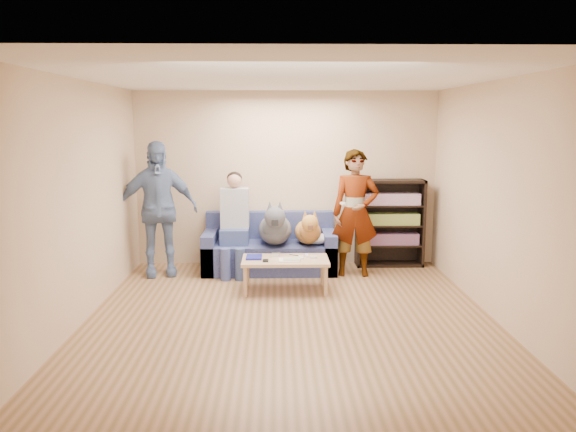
{
  "coord_description": "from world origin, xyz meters",
  "views": [
    {
      "loc": [
        -0.15,
        -5.91,
        2.15
      ],
      "look_at": [
        0.0,
        1.2,
        0.95
      ],
      "focal_mm": 35.0,
      "sensor_mm": 36.0,
      "label": 1
    }
  ],
  "objects_px": {
    "notebook_blue": "(254,257)",
    "camera_silver": "(276,255)",
    "dog_gray": "(275,228)",
    "sofa": "(270,251)",
    "dog_tan": "(308,231)",
    "coffee_table": "(285,262)",
    "bookshelf": "(390,221)",
    "person_seated": "(234,219)",
    "person_standing_right": "(355,213)",
    "person_standing_left": "(157,209)"
  },
  "relations": [
    {
      "from": "notebook_blue",
      "to": "camera_silver",
      "type": "relative_size",
      "value": 2.36
    },
    {
      "from": "person_standing_right",
      "to": "person_standing_left",
      "type": "bearing_deg",
      "value": -177.19
    },
    {
      "from": "sofa",
      "to": "dog_tan",
      "type": "height_order",
      "value": "dog_tan"
    },
    {
      "from": "dog_tan",
      "to": "bookshelf",
      "type": "relative_size",
      "value": 0.88
    },
    {
      "from": "person_seated",
      "to": "bookshelf",
      "type": "bearing_deg",
      "value": 8.91
    },
    {
      "from": "person_standing_left",
      "to": "coffee_table",
      "type": "relative_size",
      "value": 1.72
    },
    {
      "from": "person_standing_right",
      "to": "person_standing_left",
      "type": "xyz_separation_m",
      "value": [
        -2.77,
        0.07,
        0.06
      ]
    },
    {
      "from": "notebook_blue",
      "to": "bookshelf",
      "type": "bearing_deg",
      "value": 31.58
    },
    {
      "from": "dog_tan",
      "to": "dog_gray",
      "type": "bearing_deg",
      "value": -177.93
    },
    {
      "from": "bookshelf",
      "to": "dog_gray",
      "type": "bearing_deg",
      "value": -165.65
    },
    {
      "from": "dog_gray",
      "to": "notebook_blue",
      "type": "bearing_deg",
      "value": -108.96
    },
    {
      "from": "dog_gray",
      "to": "dog_tan",
      "type": "xyz_separation_m",
      "value": [
        0.47,
        0.02,
        -0.05
      ]
    },
    {
      "from": "notebook_blue",
      "to": "bookshelf",
      "type": "distance_m",
      "value": 2.35
    },
    {
      "from": "camera_silver",
      "to": "person_seated",
      "type": "xyz_separation_m",
      "value": [
        -0.59,
        0.79,
        0.33
      ]
    },
    {
      "from": "person_standing_right",
      "to": "person_seated",
      "type": "bearing_deg",
      "value": 178.41
    },
    {
      "from": "dog_tan",
      "to": "coffee_table",
      "type": "bearing_deg",
      "value": -111.94
    },
    {
      "from": "sofa",
      "to": "coffee_table",
      "type": "xyz_separation_m",
      "value": [
        0.21,
        -1.04,
        0.09
      ]
    },
    {
      "from": "sofa",
      "to": "coffee_table",
      "type": "distance_m",
      "value": 1.06
    },
    {
      "from": "person_standing_left",
      "to": "dog_tan",
      "type": "xyz_separation_m",
      "value": [
        2.12,
        0.04,
        -0.33
      ]
    },
    {
      "from": "camera_silver",
      "to": "person_standing_left",
      "type": "bearing_deg",
      "value": 157.47
    },
    {
      "from": "person_standing_right",
      "to": "coffee_table",
      "type": "height_order",
      "value": "person_standing_right"
    },
    {
      "from": "sofa",
      "to": "dog_gray",
      "type": "height_order",
      "value": "dog_gray"
    },
    {
      "from": "person_seated",
      "to": "coffee_table",
      "type": "height_order",
      "value": "person_seated"
    },
    {
      "from": "sofa",
      "to": "dog_gray",
      "type": "xyz_separation_m",
      "value": [
        0.08,
        -0.21,
        0.39
      ]
    },
    {
      "from": "dog_gray",
      "to": "sofa",
      "type": "bearing_deg",
      "value": 111.37
    },
    {
      "from": "person_standing_left",
      "to": "person_seated",
      "type": "bearing_deg",
      "value": -8.61
    },
    {
      "from": "person_standing_left",
      "to": "notebook_blue",
      "type": "distance_m",
      "value": 1.65
    },
    {
      "from": "camera_silver",
      "to": "dog_gray",
      "type": "bearing_deg",
      "value": 90.91
    },
    {
      "from": "dog_tan",
      "to": "coffee_table",
      "type": "distance_m",
      "value": 0.95
    },
    {
      "from": "person_seated",
      "to": "dog_gray",
      "type": "relative_size",
      "value": 1.15
    },
    {
      "from": "camera_silver",
      "to": "coffee_table",
      "type": "xyz_separation_m",
      "value": [
        0.12,
        -0.12,
        -0.07
      ]
    },
    {
      "from": "person_seated",
      "to": "coffee_table",
      "type": "relative_size",
      "value": 1.34
    },
    {
      "from": "notebook_blue",
      "to": "dog_gray",
      "type": "distance_m",
      "value": 0.86
    },
    {
      "from": "dog_gray",
      "to": "person_standing_right",
      "type": "bearing_deg",
      "value": -4.82
    },
    {
      "from": "sofa",
      "to": "bookshelf",
      "type": "xyz_separation_m",
      "value": [
        1.8,
        0.23,
        0.4
      ]
    },
    {
      "from": "bookshelf",
      "to": "camera_silver",
      "type": "bearing_deg",
      "value": -146.0
    },
    {
      "from": "bookshelf",
      "to": "person_standing_right",
      "type": "bearing_deg",
      "value": -138.12
    },
    {
      "from": "notebook_blue",
      "to": "dog_gray",
      "type": "height_order",
      "value": "dog_gray"
    },
    {
      "from": "person_seated",
      "to": "dog_tan",
      "type": "xyz_separation_m",
      "value": [
        1.05,
        -0.06,
        -0.15
      ]
    },
    {
      "from": "camera_silver",
      "to": "coffee_table",
      "type": "height_order",
      "value": "camera_silver"
    },
    {
      "from": "sofa",
      "to": "coffee_table",
      "type": "relative_size",
      "value": 1.73
    },
    {
      "from": "camera_silver",
      "to": "coffee_table",
      "type": "relative_size",
      "value": 0.1
    },
    {
      "from": "sofa",
      "to": "dog_gray",
      "type": "distance_m",
      "value": 0.45
    },
    {
      "from": "dog_gray",
      "to": "coffee_table",
      "type": "distance_m",
      "value": 0.89
    },
    {
      "from": "person_standing_right",
      "to": "dog_tan",
      "type": "height_order",
      "value": "person_standing_right"
    },
    {
      "from": "camera_silver",
      "to": "sofa",
      "type": "distance_m",
      "value": 0.94
    },
    {
      "from": "person_standing_left",
      "to": "bookshelf",
      "type": "height_order",
      "value": "person_standing_left"
    },
    {
      "from": "notebook_blue",
      "to": "dog_gray",
      "type": "bearing_deg",
      "value": 71.04
    },
    {
      "from": "notebook_blue",
      "to": "bookshelf",
      "type": "height_order",
      "value": "bookshelf"
    },
    {
      "from": "sofa",
      "to": "dog_tan",
      "type": "distance_m",
      "value": 0.68
    }
  ]
}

